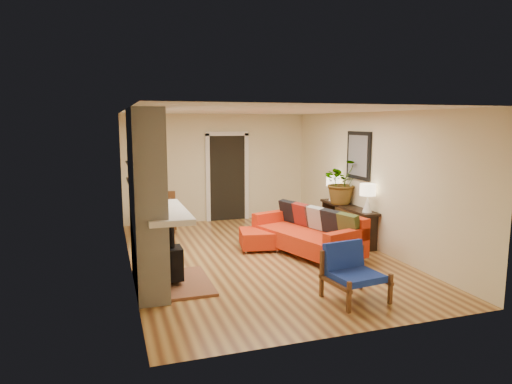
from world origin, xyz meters
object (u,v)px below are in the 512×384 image
sofa (310,233)px  console_table (348,213)px  blue_chair (351,269)px  dining_table (159,210)px  lamp_near (368,195)px  houseplant (342,182)px  ottoman (259,238)px  lamp_far (333,185)px

sofa → console_table: (1.10, 0.55, 0.20)m
blue_chair → console_table: size_ratio=0.44×
dining_table → console_table: (3.65, -1.28, -0.04)m
dining_table → lamp_near: 4.18m
houseplant → dining_table: bearing=164.2°
blue_chair → console_table: bearing=61.3°
ottoman → lamp_near: bearing=-19.7°
blue_chair → lamp_far: (1.50, 3.41, 0.65)m
console_table → lamp_far: 0.82m
console_table → lamp_near: lamp_near is taller
console_table → lamp_near: bearing=-90.0°
ottoman → lamp_far: size_ratio=1.55×
lamp_near → houseplant: 0.97m
console_table → houseplant: size_ratio=1.98×
blue_chair → lamp_far: bearing=66.2°
sofa → console_table: size_ratio=1.28×
ottoman → houseplant: size_ratio=0.90×
blue_chair → dining_table: (-2.14, 4.03, 0.21)m
sofa → lamp_far: size_ratio=4.39×
sofa → houseplant: size_ratio=2.54×
lamp_near → lamp_far: 1.37m
ottoman → console_table: size_ratio=0.45×
blue_chair → dining_table: bearing=118.0°
sofa → ottoman: 0.98m
houseplant → blue_chair: bearing=-116.4°
sofa → lamp_near: lamp_near is taller
sofa → dining_table: size_ratio=1.32×
console_table → houseplant: (-0.01, 0.26, 0.61)m
lamp_near → blue_chair: bearing=-126.4°
dining_table → lamp_near: size_ratio=3.33×
blue_chair → lamp_near: bearing=53.6°
houseplant → lamp_near: bearing=-89.4°
lamp_near → sofa: bearing=172.1°
ottoman → dining_table: bearing=143.0°
ottoman → lamp_near: lamp_near is taller
ottoman → console_table: 1.95m
ottoman → dining_table: (-1.73, 1.31, 0.41)m
ottoman → lamp_near: (1.91, -0.68, 0.85)m
dining_table → houseplant: 3.82m
sofa → dining_table: bearing=144.2°
lamp_near → houseplant: size_ratio=0.58×
lamp_near → console_table: bearing=90.0°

